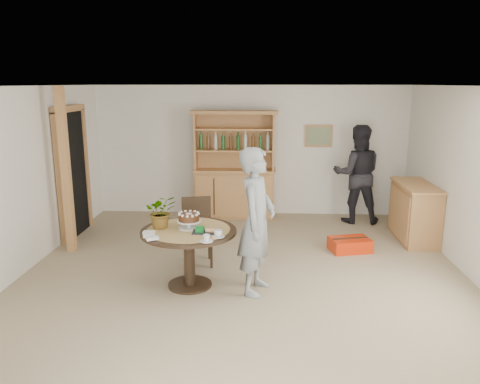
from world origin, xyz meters
The scene contains 17 objects.
ground centered at (0.00, 0.00, 0.00)m, with size 7.00×7.00×0.00m, color tan.
room_shell centered at (0.00, 0.01, 1.74)m, with size 6.04×7.04×2.52m.
doorway centered at (-2.93, 2.00, 1.11)m, with size 0.13×1.10×2.18m.
pine_post centered at (-2.70, 1.20, 1.25)m, with size 0.12×0.12×2.50m, color tan.
hutch centered at (-0.30, 3.24, 0.69)m, with size 1.62×0.54×2.04m.
sideboard centered at (2.74, 2.00, 0.47)m, with size 0.54×1.26×0.94m.
dining_table centered at (-0.67, 0.01, 0.60)m, with size 1.20×1.20×0.76m.
dining_chair centered at (-0.69, 0.83, 0.54)m, with size 0.49×0.49×0.95m.
birthday_cake centered at (-0.67, 0.06, 0.88)m, with size 0.30×0.30×0.20m.
flower_vase centered at (-1.02, 0.06, 0.97)m, with size 0.38×0.33×0.42m, color #3F7233.
gift_tray centered at (-0.46, -0.12, 0.79)m, with size 0.30×0.20×0.08m.
coffee_cup_a centered at (-0.27, -0.27, 0.80)m, with size 0.15×0.15×0.09m.
coffee_cup_b centered at (-0.39, -0.44, 0.79)m, with size 0.15×0.15×0.08m.
napkins centered at (-1.08, -0.31, 0.77)m, with size 0.24×0.33×0.03m.
teen_boy centered at (0.18, -0.09, 0.90)m, with size 0.66×0.43×1.80m, color gray.
adult_person centered at (1.97, 3.00, 0.90)m, with size 0.88×0.69×1.81m, color black.
red_suitcase centered at (1.60, 1.40, 0.10)m, with size 0.68×0.53×0.21m.
Camera 1 is at (0.25, -5.52, 2.54)m, focal length 35.00 mm.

